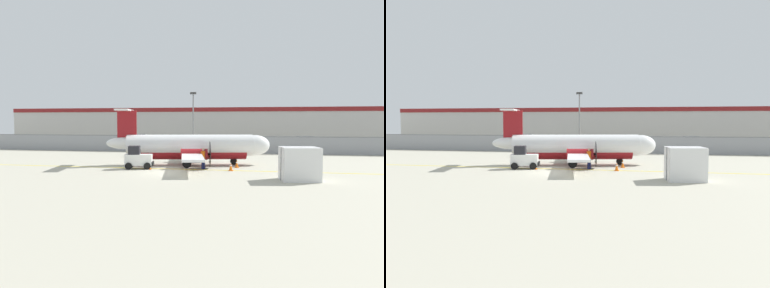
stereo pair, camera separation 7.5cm
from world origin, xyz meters
The scene contains 18 objects.
ground_plane centered at (0.00, 2.00, 0.00)m, with size 140.00×140.00×0.01m.
perimeter_fence centered at (0.00, 18.00, 1.12)m, with size 98.00×0.10×2.10m.
parking_lot_strip centered at (0.00, 29.50, 0.06)m, with size 98.00×17.00×0.12m.
background_building centered at (0.00, 47.99, 3.26)m, with size 91.00×8.10×6.50m.
commuter_airplane centered at (0.97, 5.22, 1.60)m, with size 14.52×15.97×4.92m.
baggage_tug centered at (-2.94, 1.72, 0.86)m, with size 2.51×1.78×1.88m.
ground_crew_worker centered at (2.36, 2.49, 0.95)m, with size 0.47×0.50×1.70m.
cargo_container centered at (9.51, -2.12, 1.10)m, with size 2.68×2.34×2.20m.
traffic_cone_near_left centered at (4.66, 1.84, 0.31)m, with size 0.36×0.36×0.64m.
traffic_cone_near_right centered at (4.98, 3.95, 0.31)m, with size 0.36×0.36×0.64m.
traffic_cone_far_left centered at (-1.92, 1.47, 0.31)m, with size 0.36×0.36×0.64m.
parked_car_0 centered at (-13.70, 31.98, 0.89)m, with size 4.25×2.11×1.58m.
parked_car_1 centered at (-9.39, 25.91, 0.89)m, with size 4.20×2.01×1.58m.
parked_car_2 centered at (-2.74, 23.15, 0.89)m, with size 4.31×2.25×1.58m.
parked_car_3 centered at (2.14, 30.72, 0.89)m, with size 4.27×2.16×1.58m.
parked_car_4 centered at (7.69, 25.33, 0.89)m, with size 4.25×2.09×1.58m.
parked_car_5 centered at (13.09, 28.53, 0.89)m, with size 4.32×2.27×1.58m.
apron_light_pole centered at (-1.01, 15.77, 4.30)m, with size 0.70×0.30×7.27m.
Camera 2 is at (7.31, -27.37, 3.92)m, focal length 35.00 mm.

